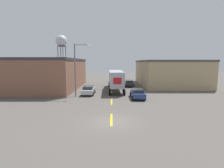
# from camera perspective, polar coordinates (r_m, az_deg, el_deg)

# --- Properties ---
(ground_plane) EXTENTS (160.00, 160.00, 0.00)m
(ground_plane) POSITION_cam_1_polar(r_m,az_deg,el_deg) (16.67, -0.28, -12.15)
(ground_plane) COLOR #56514C
(road_centerline) EXTENTS (0.20, 19.02, 0.01)m
(road_centerline) POSITION_cam_1_polar(r_m,az_deg,el_deg) (24.66, -0.21, -5.77)
(road_centerline) COLOR gold
(road_centerline) RESTS_ON ground_plane
(warehouse_left) EXTENTS (13.37, 20.65, 6.28)m
(warehouse_left) POSITION_cam_1_polar(r_m,az_deg,el_deg) (39.71, -20.35, 3.26)
(warehouse_left) COLOR brown
(warehouse_left) RESTS_ON ground_plane
(warehouse_right) EXTENTS (13.55, 18.46, 5.98)m
(warehouse_right) POSITION_cam_1_polar(r_m,az_deg,el_deg) (44.78, 17.79, 3.56)
(warehouse_right) COLOR tan
(warehouse_right) RESTS_ON ground_plane
(semi_truck) EXTENTS (3.05, 13.40, 3.85)m
(semi_truck) POSITION_cam_1_polar(r_m,az_deg,el_deg) (34.68, 1.08, 1.88)
(semi_truck) COLOR navy
(semi_truck) RESTS_ON ground_plane
(parked_car_right_far) EXTENTS (2.05, 4.55, 1.46)m
(parked_car_right_far) POSITION_cam_1_polar(r_m,az_deg,el_deg) (40.02, 5.56, 0.28)
(parked_car_right_far) COLOR black
(parked_car_right_far) RESTS_ON ground_plane
(parked_car_right_mid) EXTENTS (2.05, 4.55, 1.46)m
(parked_car_right_mid) POSITION_cam_1_polar(r_m,az_deg,el_deg) (27.11, 8.27, -3.02)
(parked_car_right_mid) COLOR navy
(parked_car_right_mid) RESTS_ON ground_plane
(parked_car_left_far) EXTENTS (2.05, 4.55, 1.46)m
(parked_car_left_far) POSITION_cam_1_polar(r_m,az_deg,el_deg) (30.24, -7.76, -1.96)
(parked_car_left_far) COLOR #B2B2B7
(parked_car_left_far) RESTS_ON ground_plane
(water_tower) EXTENTS (4.69, 4.69, 16.67)m
(water_tower) POSITION_cam_1_polar(r_m,az_deg,el_deg) (77.32, -16.26, 13.11)
(water_tower) COLOR #47474C
(water_tower) RESTS_ON ground_plane
(street_lamp) EXTENTS (2.48, 0.32, 8.40)m
(street_lamp) POSITION_cam_1_polar(r_m,az_deg,el_deg) (28.61, -11.53, 5.65)
(street_lamp) COLOR slate
(street_lamp) RESTS_ON ground_plane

